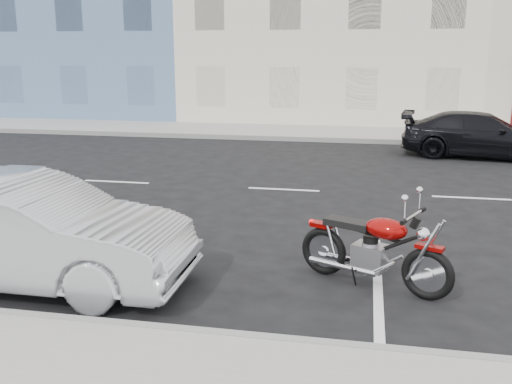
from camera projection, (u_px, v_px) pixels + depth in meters
ground at (375, 194)px, 12.38m from camera, size 120.00×120.00×0.00m
sidewalk_far at (239, 131)px, 21.58m from camera, size 80.00×3.40×0.15m
curb_far at (228, 137)px, 19.96m from camera, size 80.00×0.12×0.16m
motorcycle at (431, 263)px, 6.99m from camera, size 1.99×1.05×1.07m
sedan_silver at (25, 232)px, 7.44m from camera, size 4.39×1.54×1.45m
car_far at (481, 135)px, 16.49m from camera, size 4.69×2.40×1.30m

